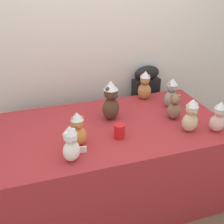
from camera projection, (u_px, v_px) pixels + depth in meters
The scene contains 14 objects.
ground_plane at pixel (121, 216), 2.17m from camera, with size 10.00×10.00×0.00m, color brown.
wall_back at pixel (89, 39), 2.37m from camera, with size 7.00×0.08×2.60m, color silver.
display_table at pixel (112, 163), 2.19m from camera, with size 1.82×0.96×0.77m, color maroon.
instrument_case at pixel (144, 110), 2.79m from camera, with size 0.29×0.14×1.02m.
teddy_bear_caramel at pixel (145, 86), 2.38m from camera, with size 0.16×0.16×0.28m.
teddy_bear_ginger at pixel (78, 129), 1.72m from camera, with size 0.12×0.10×0.26m.
teddy_bear_mocha at pixel (174, 107), 2.06m from camera, with size 0.15×0.14×0.23m.
teddy_bear_sand at pixel (191, 116), 1.88m from camera, with size 0.12×0.11×0.27m.
teddy_bear_cocoa at pixel (111, 101), 2.03m from camera, with size 0.20×0.19×0.34m.
teddy_bear_blush at pixel (218, 117), 1.88m from camera, with size 0.14×0.13×0.25m.
teddy_bear_snow at pixel (71, 144), 1.57m from camera, with size 0.15×0.15×0.26m.
teddy_bear_ash at pixel (171, 93), 2.24m from camera, with size 0.14×0.12×0.27m.
party_cup_red at pixel (119, 131), 1.83m from camera, with size 0.08×0.08×0.11m, color red.
name_card_front_left at pixel (82, 150), 1.68m from camera, with size 0.07×0.01×0.05m, color white.
Camera 1 is at (-0.51, -1.39, 1.82)m, focal length 40.36 mm.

